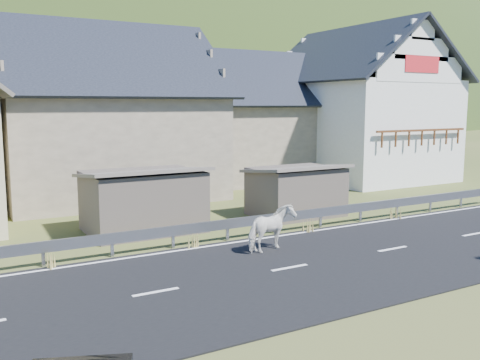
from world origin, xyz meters
TOP-DOWN VIEW (x-y plane):
  - ground at (0.00, 0.00)m, footprint 160.00×160.00m
  - road at (0.00, 0.00)m, footprint 60.00×7.00m
  - lane_markings at (0.00, 0.00)m, footprint 60.00×6.60m
  - guardrail at (-0.00, 3.68)m, footprint 28.10×0.09m
  - shed_left at (-2.00, 6.50)m, footprint 4.30×3.30m
  - shed_right at (4.50, 6.00)m, footprint 3.80×2.90m
  - house_stone_a at (-1.00, 15.00)m, footprint 10.80×9.80m
  - house_stone_b at (9.00, 17.00)m, footprint 9.80×8.80m
  - house_white at (15.00, 14.00)m, footprint 8.80×10.80m
  - horse at (0.53, 1.77)m, footprint 1.22×1.84m

SIDE VIEW (x-z plane):
  - ground at x=0.00m, z-range 0.00..0.00m
  - road at x=0.00m, z-range 0.00..0.04m
  - lane_markings at x=0.00m, z-range 0.04..0.05m
  - guardrail at x=0.00m, z-range 0.19..0.94m
  - horse at x=0.53m, z-range 0.04..1.47m
  - shed_right at x=4.50m, z-range -0.10..2.10m
  - shed_left at x=-2.00m, z-range -0.10..2.30m
  - house_stone_b at x=9.00m, z-range 0.19..8.29m
  - house_stone_a at x=-1.00m, z-range 0.18..9.08m
  - house_white at x=15.00m, z-range 0.21..9.91m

